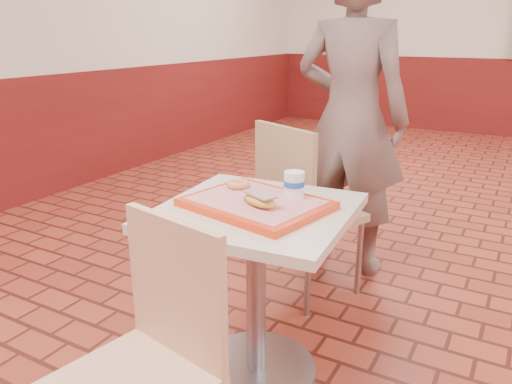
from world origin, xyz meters
The scene contains 8 objects.
main_table centered at (-1.29, -0.85, 0.49)m, with size 0.69×0.69×0.72m.
chair_main_front centered at (-1.29, -1.46, 0.48)m, with size 0.46×0.46×0.85m.
chair_main_back centered at (-1.40, -0.18, 0.51)m, with size 0.56×0.56×0.92m.
customer centered at (-1.32, 0.29, 0.88)m, with size 0.64×0.42×1.76m, color #745F5A.
serving_tray centered at (-1.29, -0.85, 0.74)m, with size 0.49×0.38×0.03m.
ring_donut centered at (-1.42, -0.75, 0.77)m, with size 0.09×0.09×0.03m, color #EC8D56.
long_john_donut centered at (-1.25, -0.90, 0.78)m, with size 0.17×0.13×0.05m.
paper_cup centered at (-1.18, -0.75, 0.80)m, with size 0.08×0.08×0.10m.
Camera 1 is at (-0.43, -2.37, 1.35)m, focal length 35.00 mm.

